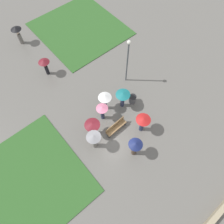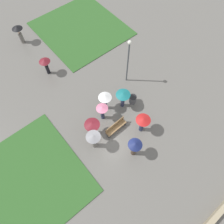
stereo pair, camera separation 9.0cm
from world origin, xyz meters
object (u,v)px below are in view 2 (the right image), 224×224
crowd_person_red (143,122)px  trash_bin (133,99)px  lamp_post (128,57)px  crowd_person_teal (123,97)px  crowd_person_white (105,98)px  crowd_person_navy (135,146)px  crowd_person_pink (102,110)px  crowd_person_grey (94,139)px  park_bench (116,127)px  lone_walker_far_path (45,63)px  lone_walker_mid_plaza (19,32)px  crowd_person_maroon (92,126)px

crowd_person_red → trash_bin: bearing=131.5°
lamp_post → crowd_person_teal: lamp_post is taller
crowd_person_white → crowd_person_teal: bearing=18.2°
crowd_person_navy → crowd_person_pink: (0.12, 3.86, -0.13)m
crowd_person_grey → crowd_person_white: size_ratio=1.05×
park_bench → crowd_person_white: size_ratio=1.01×
crowd_person_pink → lone_walker_far_path: size_ratio=0.99×
trash_bin → lone_walker_far_path: size_ratio=0.45×
lamp_post → crowd_person_red: 5.34m
lamp_post → lone_walker_far_path: lamp_post is taller
park_bench → trash_bin: 3.00m
trash_bin → lone_walker_mid_plaza: 13.08m
lamp_post → crowd_person_maroon: (-5.53, -2.31, -1.64)m
crowd_person_red → crowd_person_pink: crowd_person_red is taller
park_bench → lone_walker_mid_plaza: bearing=91.9°
crowd_person_red → crowd_person_pink: size_ratio=1.06×
crowd_person_pink → lone_walker_mid_plaza: 12.10m
crowd_person_maroon → park_bench: bearing=-172.1°
trash_bin → crowd_person_navy: (-3.04, -3.44, 1.00)m
trash_bin → crowd_person_pink: size_ratio=0.45×
lone_walker_far_path → lone_walker_mid_plaza: bearing=-15.3°
crowd_person_maroon → lone_walker_mid_plaza: (0.60, 12.70, -0.02)m
lamp_post → crowd_person_white: 3.81m
crowd_person_pink → crowd_person_grey: bearing=-8.5°
lone_walker_mid_plaza → lone_walker_far_path: bearing=67.0°
lamp_post → crowd_person_teal: (-2.06, -1.83, -1.61)m
park_bench → crowd_person_teal: 2.50m
park_bench → trash_bin: size_ratio=2.38×
park_bench → lone_walker_far_path: size_ratio=1.07×
crowd_person_white → lone_walker_mid_plaza: bearing=146.3°
lamp_post → crowd_person_grey: (-6.08, -3.21, -1.62)m
lone_walker_mid_plaza → crowd_person_red: bearing=77.7°
crowd_person_white → crowd_person_red: (0.91, -3.39, -0.11)m
lone_walker_far_path → crowd_person_navy: bearing=170.2°
crowd_person_teal → lone_walker_mid_plaza: lone_walker_mid_plaza is taller
crowd_person_teal → crowd_person_navy: (-2.15, -3.72, 0.03)m
crowd_person_pink → lone_walker_far_path: lone_walker_far_path is taller
lamp_post → lone_walker_far_path: bearing=133.7°
lone_walker_mid_plaza → crowd_person_teal: bearing=81.3°
crowd_person_maroon → crowd_person_pink: bearing=-119.8°
crowd_person_grey → crowd_person_maroon: 1.06m
park_bench → crowd_person_teal: (1.90, 1.35, 0.90)m
crowd_person_white → lone_walker_mid_plaza: lone_walker_mid_plaza is taller
crowd_person_white → lone_walker_mid_plaza: size_ratio=0.96×
lone_walker_far_path → crowd_person_red: bearing=-179.0°
crowd_person_grey → crowd_person_red: 3.89m
crowd_person_teal → lone_walker_far_path: crowd_person_teal is taller
crowd_person_grey → crowd_person_maroon: size_ratio=1.08×
crowd_person_teal → crowd_person_pink: bearing=170.1°
lamp_post → crowd_person_red: size_ratio=2.50×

